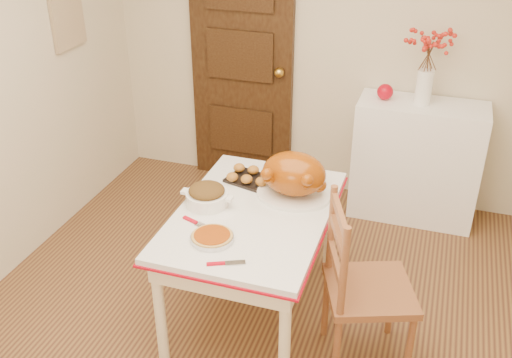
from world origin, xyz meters
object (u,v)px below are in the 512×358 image
(chair_oak, at_px, (370,286))
(turkey_platter, at_px, (294,176))
(kitchen_table, at_px, (253,264))
(sideboard, at_px, (416,161))
(pumpkin_pie, at_px, (212,236))

(chair_oak, bearing_deg, turkey_platter, 33.87)
(chair_oak, bearing_deg, kitchen_table, 57.02)
(sideboard, distance_m, pumpkin_pie, 2.06)
(sideboard, xyz_separation_m, chair_oak, (-0.10, -1.64, 0.04))
(kitchen_table, bearing_deg, chair_oak, -12.49)
(sideboard, xyz_separation_m, pumpkin_pie, (-0.92, -1.82, 0.30))
(chair_oak, distance_m, turkey_platter, 0.75)
(kitchen_table, height_order, turkey_platter, turkey_platter)
(pumpkin_pie, bearing_deg, kitchen_table, 71.55)
(chair_oak, bearing_deg, sideboard, -24.08)
(kitchen_table, height_order, pumpkin_pie, pumpkin_pie)
(turkey_platter, bearing_deg, pumpkin_pie, -97.95)
(pumpkin_pie, bearing_deg, chair_oak, 12.56)
(kitchen_table, xyz_separation_m, chair_oak, (0.70, -0.16, 0.13))
(sideboard, xyz_separation_m, turkey_platter, (-0.63, -1.26, 0.42))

